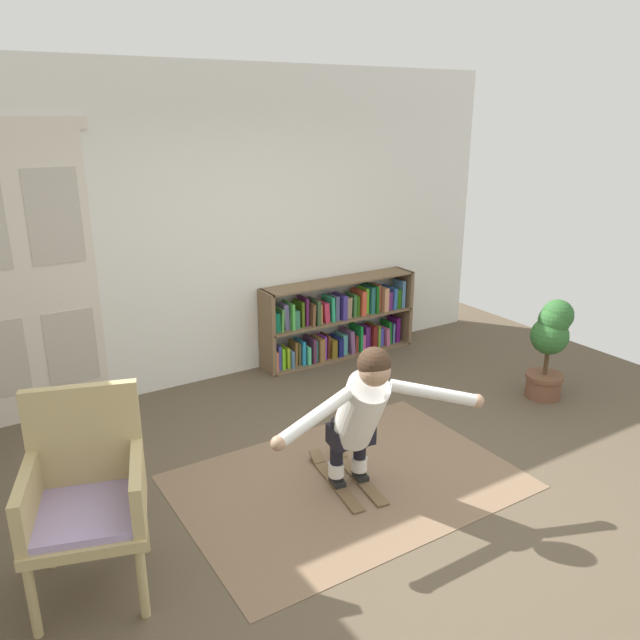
% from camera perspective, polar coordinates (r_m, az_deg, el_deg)
% --- Properties ---
extents(ground_plane, '(7.20, 7.20, 0.00)m').
position_cam_1_polar(ground_plane, '(4.44, 6.98, -15.79)').
color(ground_plane, brown).
extents(back_wall, '(6.00, 0.10, 2.90)m').
position_cam_1_polar(back_wall, '(6.00, -8.34, 8.29)').
color(back_wall, white).
rests_on(back_wall, ground).
extents(double_door, '(1.22, 0.05, 2.45)m').
position_cam_1_polar(double_door, '(5.53, -25.15, 3.52)').
color(double_door, silver).
rests_on(double_door, ground).
extents(rug, '(2.31, 1.61, 0.01)m').
position_cam_1_polar(rug, '(4.59, 2.52, -14.40)').
color(rug, '#7C624A').
rests_on(rug, ground).
extents(bookshelf, '(1.75, 0.30, 0.83)m').
position_cam_1_polar(bookshelf, '(6.62, 1.83, -0.18)').
color(bookshelf, brown).
rests_on(bookshelf, ground).
extents(wicker_chair, '(0.75, 0.75, 1.10)m').
position_cam_1_polar(wicker_chair, '(3.67, -20.42, -14.24)').
color(wicker_chair, tan).
rests_on(wicker_chair, ground).
extents(potted_plant, '(0.46, 0.41, 0.94)m').
position_cam_1_polar(potted_plant, '(5.92, 20.15, -1.66)').
color(potted_plant, brown).
rests_on(potted_plant, ground).
extents(skis_pair, '(0.38, 0.79, 0.07)m').
position_cam_1_polar(skis_pair, '(4.60, 2.36, -14.01)').
color(skis_pair, brown).
rests_on(skis_pair, rug).
extents(person_skier, '(1.45, 0.74, 1.06)m').
position_cam_1_polar(person_skier, '(4.12, 3.81, -8.07)').
color(person_skier, white).
rests_on(person_skier, skis_pair).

